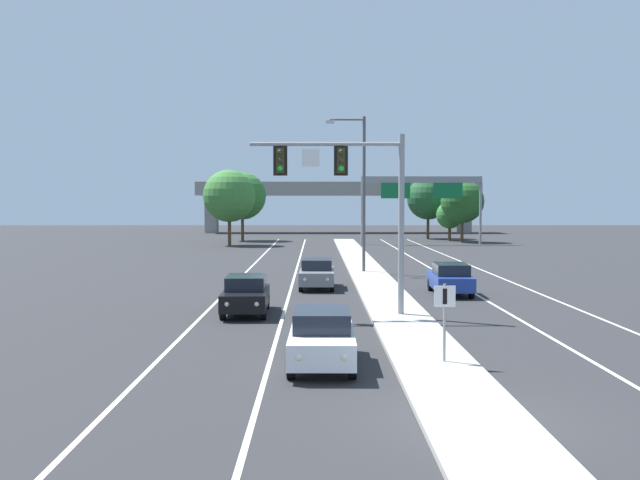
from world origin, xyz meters
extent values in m
plane|color=#28282B|center=(0.00, 0.00, 0.00)|extent=(260.00, 260.00, 0.00)
cube|color=#9E9B93|center=(0.00, 18.00, 0.07)|extent=(2.40, 110.00, 0.15)
cube|color=silver|center=(-4.70, 25.00, 0.00)|extent=(0.14, 100.00, 0.01)
cube|color=silver|center=(4.70, 25.00, 0.00)|extent=(0.14, 100.00, 0.01)
cube|color=silver|center=(-8.00, 25.00, 0.00)|extent=(0.14, 100.00, 0.01)
cube|color=silver|center=(8.00, 25.00, 0.00)|extent=(0.14, 100.00, 0.01)
cylinder|color=gray|center=(0.06, 13.75, 3.75)|extent=(0.24, 0.24, 7.20)
cylinder|color=gray|center=(-2.96, 13.75, 6.95)|extent=(6.04, 0.16, 0.16)
cube|color=black|center=(-2.36, 13.79, 6.30)|extent=(0.56, 0.06, 1.20)
cube|color=#38330F|center=(-2.36, 13.75, 6.30)|extent=(0.32, 0.32, 1.00)
sphere|color=#282828|center=(-2.36, 13.58, 6.62)|extent=(0.22, 0.22, 0.22)
sphere|color=#282828|center=(-2.36, 13.58, 6.30)|extent=(0.22, 0.22, 0.22)
sphere|color=green|center=(-2.36, 13.58, 5.98)|extent=(0.22, 0.22, 0.22)
cube|color=black|center=(-4.77, 13.79, 6.30)|extent=(0.56, 0.06, 1.20)
cube|color=#38330F|center=(-4.77, 13.75, 6.30)|extent=(0.32, 0.32, 1.00)
sphere|color=#282828|center=(-4.77, 13.58, 6.62)|extent=(0.22, 0.22, 0.22)
sphere|color=#282828|center=(-4.77, 13.58, 6.30)|extent=(0.22, 0.22, 0.22)
sphere|color=green|center=(-4.77, 13.58, 5.98)|extent=(0.22, 0.22, 0.22)
cube|color=white|center=(-3.57, 13.73, 6.40)|extent=(0.70, 0.04, 0.70)
cylinder|color=gray|center=(0.27, 5.04, 1.25)|extent=(0.08, 0.08, 2.20)
cube|color=white|center=(0.27, 5.01, 2.00)|extent=(0.60, 0.03, 0.60)
cube|color=black|center=(0.27, 4.99, 2.00)|extent=(0.12, 0.01, 0.44)
cylinder|color=#4C4C51|center=(-0.25, 31.75, 5.15)|extent=(0.20, 0.20, 10.00)
cylinder|color=#4C4C51|center=(-1.35, 31.75, 9.95)|extent=(2.20, 0.12, 0.12)
cube|color=#B7B7B2|center=(-2.45, 31.75, 9.80)|extent=(0.56, 0.28, 0.20)
cube|color=silver|center=(-3.19, 5.11, 0.67)|extent=(1.86, 4.42, 0.70)
cube|color=black|center=(-3.18, 5.33, 1.30)|extent=(1.62, 2.40, 0.56)
sphere|color=#EAE5C6|center=(-2.64, 2.92, 0.72)|extent=(0.18, 0.18, 0.18)
sphere|color=#EAE5C6|center=(-3.79, 2.94, 0.72)|extent=(0.18, 0.18, 0.18)
cylinder|color=black|center=(-2.41, 3.60, 0.32)|extent=(0.23, 0.64, 0.64)
cylinder|color=black|center=(-4.01, 3.62, 0.32)|extent=(0.23, 0.64, 0.64)
cylinder|color=black|center=(-2.37, 6.60, 0.32)|extent=(0.23, 0.64, 0.64)
cylinder|color=black|center=(-3.97, 6.62, 0.32)|extent=(0.23, 0.64, 0.64)
cube|color=black|center=(-6.27, 14.70, 0.67)|extent=(1.90, 4.44, 0.70)
cube|color=black|center=(-6.27, 14.92, 1.30)|extent=(1.64, 2.41, 0.56)
sphere|color=#EAE5C6|center=(-5.64, 12.53, 0.72)|extent=(0.18, 0.18, 0.18)
sphere|color=#EAE5C6|center=(-6.79, 12.50, 0.72)|extent=(0.18, 0.18, 0.18)
cylinder|color=black|center=(-5.43, 13.22, 0.32)|extent=(0.24, 0.65, 0.64)
cylinder|color=black|center=(-7.03, 13.18, 0.32)|extent=(0.24, 0.65, 0.64)
cylinder|color=black|center=(-5.50, 16.21, 0.32)|extent=(0.24, 0.65, 0.64)
cylinder|color=black|center=(-7.10, 16.18, 0.32)|extent=(0.24, 0.65, 0.64)
cube|color=slate|center=(-3.30, 23.60, 0.67)|extent=(1.89, 4.44, 0.70)
cube|color=black|center=(-3.30, 23.82, 1.30)|extent=(1.63, 2.41, 0.56)
sphere|color=#EAE5C6|center=(-2.77, 21.41, 0.72)|extent=(0.18, 0.18, 0.18)
sphere|color=#EAE5C6|center=(-3.93, 21.43, 0.72)|extent=(0.18, 0.18, 0.18)
cylinder|color=black|center=(-2.54, 22.08, 0.32)|extent=(0.23, 0.64, 0.64)
cylinder|color=black|center=(-4.14, 22.12, 0.32)|extent=(0.23, 0.64, 0.64)
cylinder|color=black|center=(-2.47, 25.08, 0.32)|extent=(0.23, 0.64, 0.64)
cylinder|color=black|center=(-4.07, 25.12, 0.32)|extent=(0.23, 0.64, 0.64)
cube|color=navy|center=(3.39, 21.04, 0.67)|extent=(1.93, 4.45, 0.70)
cube|color=black|center=(3.39, 20.82, 1.30)|extent=(1.65, 2.42, 0.56)
sphere|color=#EAE5C6|center=(2.88, 23.23, 0.72)|extent=(0.18, 0.18, 0.18)
sphere|color=#EAE5C6|center=(4.03, 23.20, 0.72)|extent=(0.18, 0.18, 0.18)
cylinder|color=black|center=(2.64, 22.56, 0.32)|extent=(0.24, 0.65, 0.64)
cylinder|color=black|center=(4.24, 22.51, 0.32)|extent=(0.24, 0.65, 0.64)
cylinder|color=black|center=(2.55, 19.56, 0.32)|extent=(0.24, 0.65, 0.64)
cylinder|color=black|center=(4.15, 19.52, 0.32)|extent=(0.24, 0.65, 0.64)
cylinder|color=gray|center=(1.70, 64.22, 3.75)|extent=(0.28, 0.28, 7.50)
cylinder|color=gray|center=(14.70, 64.22, 3.75)|extent=(0.28, 0.28, 7.50)
cube|color=gray|center=(8.20, 64.22, 7.10)|extent=(13.00, 0.36, 0.70)
cube|color=#0F6033|center=(5.34, 64.02, 5.90)|extent=(3.20, 0.08, 1.70)
cube|color=#0F6033|center=(11.06, 64.02, 5.90)|extent=(3.20, 0.08, 1.70)
cube|color=gray|center=(0.00, 94.84, 6.20)|extent=(42.40, 6.40, 1.10)
cube|color=gray|center=(0.00, 91.84, 7.20)|extent=(42.40, 0.36, 0.90)
cube|color=gray|center=(-19.20, 94.84, 2.83)|extent=(1.80, 2.40, 5.65)
cube|color=gray|center=(19.20, 94.84, 2.83)|extent=(1.80, 2.40, 5.65)
cylinder|color=#4C3823|center=(-12.62, 62.31, 1.53)|extent=(0.36, 0.36, 3.06)
sphere|color=#387533|center=(-12.62, 62.31, 5.31)|extent=(5.60, 5.60, 5.60)
cylinder|color=#4C3823|center=(12.74, 71.82, 0.89)|extent=(0.36, 0.36, 1.79)
sphere|color=#2D6B2D|center=(12.74, 71.82, 3.09)|extent=(3.27, 3.27, 3.27)
cylinder|color=#4C3823|center=(10.87, 76.66, 1.48)|extent=(0.36, 0.36, 2.96)
sphere|color=#1E4C28|center=(10.87, 76.66, 5.13)|extent=(5.42, 5.42, 5.42)
cylinder|color=#4C3823|center=(13.53, 68.38, 1.36)|extent=(0.36, 0.36, 2.72)
sphere|color=#235623|center=(13.53, 68.38, 4.72)|extent=(4.98, 4.98, 4.98)
cylinder|color=#4C3823|center=(-12.18, 71.78, 1.56)|extent=(0.36, 0.36, 3.11)
sphere|color=#2D6B2D|center=(-12.18, 71.78, 5.39)|extent=(5.69, 5.69, 5.69)
camera|label=1|loc=(-3.35, -15.21, 4.65)|focal=40.72mm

